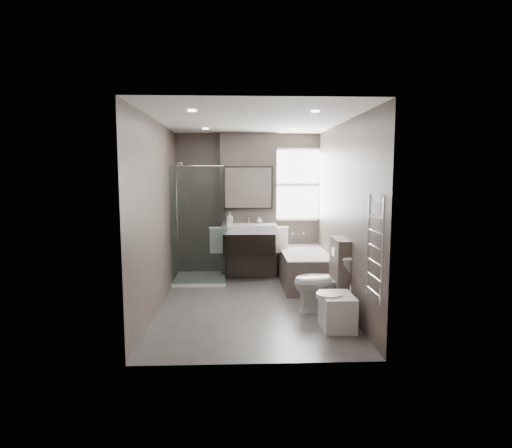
{
  "coord_description": "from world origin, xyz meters",
  "views": [
    {
      "loc": [
        -0.18,
        -5.96,
        1.9
      ],
      "look_at": [
        0.07,
        0.15,
        1.16
      ],
      "focal_mm": 30.0,
      "sensor_mm": 36.0,
      "label": 1
    }
  ],
  "objects": [
    {
      "name": "soap_bottle_a",
      "position": [
        -0.33,
        1.44,
        1.11
      ],
      "size": [
        0.1,
        0.1,
        0.21
      ],
      "primitive_type": "imported",
      "color": "white",
      "rests_on": "vanity"
    },
    {
      "name": "bidet",
      "position": [
        1.01,
        -0.95,
        0.22
      ],
      "size": [
        0.45,
        0.52,
        0.54
      ],
      "color": "white",
      "rests_on": "ground"
    },
    {
      "name": "shower_enclosure",
      "position": [
        -0.75,
        1.35,
        0.49
      ],
      "size": [
        0.9,
        0.9,
        2.0
      ],
      "color": "white",
      "rests_on": "ground"
    },
    {
      "name": "cistern_box",
      "position": [
        1.21,
        -0.25,
        0.5
      ],
      "size": [
        0.19,
        0.55,
        1.0
      ],
      "color": "#4D433D",
      "rests_on": "ground"
    },
    {
      "name": "bathtub",
      "position": [
        0.92,
        1.1,
        0.32
      ],
      "size": [
        0.75,
        1.6,
        0.57
      ],
      "color": "#4D433D",
      "rests_on": "ground"
    },
    {
      "name": "soap_bottle_b",
      "position": [
        0.19,
        1.55,
        1.06
      ],
      "size": [
        0.09,
        0.09,
        0.12
      ],
      "primitive_type": "imported",
      "color": "white",
      "rests_on": "vanity"
    },
    {
      "name": "room",
      "position": [
        0.0,
        0.0,
        1.3
      ],
      "size": [
        2.7,
        3.9,
        2.7
      ],
      "color": "#4A4644",
      "rests_on": "ground"
    },
    {
      "name": "mirror_cabinet",
      "position": [
        0.0,
        1.61,
        1.63
      ],
      "size": [
        0.86,
        0.08,
        0.76
      ],
      "color": "black",
      "rests_on": "vanity_pier"
    },
    {
      "name": "window",
      "position": [
        0.9,
        1.88,
        1.68
      ],
      "size": [
        0.98,
        0.06,
        1.33
      ],
      "color": "white",
      "rests_on": "room"
    },
    {
      "name": "vanity_pier",
      "position": [
        0.0,
        1.77,
        1.3
      ],
      "size": [
        1.0,
        0.25,
        2.6
      ],
      "primitive_type": "cube",
      "color": "#4D433D",
      "rests_on": "ground"
    },
    {
      "name": "towel_right",
      "position": [
        0.56,
        1.4,
        0.72
      ],
      "size": [
        0.24,
        0.06,
        0.44
      ],
      "primitive_type": "cube",
      "color": "white",
      "rests_on": "vanity_pier"
    },
    {
      "name": "towel_radiator",
      "position": [
        1.25,
        -1.6,
        1.12
      ],
      "size": [
        0.03,
        0.49,
        1.1
      ],
      "color": "silver",
      "rests_on": "room"
    },
    {
      "name": "toilet",
      "position": [
        0.97,
        -0.3,
        0.4
      ],
      "size": [
        0.81,
        0.49,
        0.81
      ],
      "primitive_type": "imported",
      "rotation": [
        0.0,
        0.0,
        -1.62
      ],
      "color": "white",
      "rests_on": "ground"
    },
    {
      "name": "vanity",
      "position": [
        0.0,
        1.43,
        0.74
      ],
      "size": [
        0.95,
        0.47,
        0.66
      ],
      "color": "black",
      "rests_on": "vanity_pier"
    },
    {
      "name": "towel_left",
      "position": [
        -0.56,
        1.4,
        0.72
      ],
      "size": [
        0.24,
        0.06,
        0.44
      ],
      "primitive_type": "cube",
      "color": "white",
      "rests_on": "vanity_pier"
    }
  ]
}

